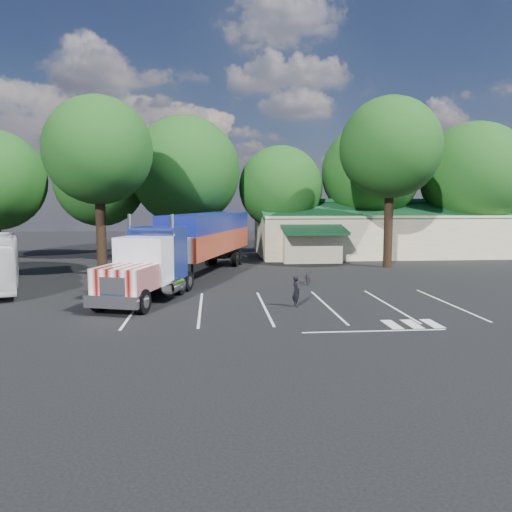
{
  "coord_description": "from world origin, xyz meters",
  "views": [
    {
      "loc": [
        -2.56,
        -30.42,
        5.28
      ],
      "look_at": [
        0.04,
        -0.65,
        2.0
      ],
      "focal_mm": 35.0,
      "sensor_mm": 36.0,
      "label": 1
    }
  ],
  "objects": [
    {
      "name": "bicycle",
      "position": [
        3.51,
        1.0,
        0.42
      ],
      "size": [
        0.77,
        1.66,
        0.84
      ],
      "primitive_type": "imported",
      "rotation": [
        0.0,
        0.0,
        -0.13
      ],
      "color": "black",
      "rests_on": "ground"
    },
    {
      "name": "tree_row_d",
      "position": [
        4.0,
        17.5,
        6.58
      ],
      "size": [
        8.0,
        8.0,
        10.6
      ],
      "color": "black",
      "rests_on": "ground"
    },
    {
      "name": "tree_row_f",
      "position": [
        23.0,
        16.8,
        7.79
      ],
      "size": [
        10.4,
        10.4,
        13.0
      ],
      "color": "black",
      "rests_on": "ground"
    },
    {
      "name": "tree_near_right",
      "position": [
        11.5,
        8.5,
        9.46
      ],
      "size": [
        8.0,
        8.0,
        13.5
      ],
      "color": "black",
      "rests_on": "ground"
    },
    {
      "name": "semi_truck",
      "position": [
        -3.72,
        3.92,
        2.6
      ],
      "size": [
        9.01,
        21.79,
        4.6
      ],
      "rotation": [
        0.0,
        0.0,
        -0.3
      ],
      "color": "black",
      "rests_on": "ground"
    },
    {
      "name": "event_hall",
      "position": [
        13.74,
        17.81,
        2.21
      ],
      "size": [
        24.2,
        14.12,
        5.55
      ],
      "color": "beige",
      "rests_on": "ground"
    },
    {
      "name": "ground",
      "position": [
        0.0,
        0.0,
        0.0
      ],
      "size": [
        120.0,
        120.0,
        0.0
      ],
      "primitive_type": "plane",
      "color": "black",
      "rests_on": "ground"
    },
    {
      "name": "tree_near_left",
      "position": [
        -10.5,
        6.0,
        8.81
      ],
      "size": [
        7.6,
        7.6,
        12.65
      ],
      "color": "black",
      "rests_on": "ground"
    },
    {
      "name": "tree_row_c",
      "position": [
        -5.0,
        16.2,
        8.04
      ],
      "size": [
        10.0,
        10.0,
        13.05
      ],
      "color": "black",
      "rests_on": "ground"
    },
    {
      "name": "tree_row_e",
      "position": [
        13.0,
        18.0,
        8.09
      ],
      "size": [
        9.6,
        9.6,
        12.9
      ],
      "color": "black",
      "rests_on": "ground"
    },
    {
      "name": "silver_sedan",
      "position": [
        5.0,
        14.0,
        0.67
      ],
      "size": [
        4.09,
        1.51,
        1.34
      ],
      "primitive_type": "imported",
      "rotation": [
        0.0,
        0.0,
        1.59
      ],
      "color": "#A7ABAF",
      "rests_on": "ground"
    },
    {
      "name": "tree_row_b",
      "position": [
        -13.0,
        17.8,
        7.13
      ],
      "size": [
        8.4,
        8.4,
        11.35
      ],
      "color": "black",
      "rests_on": "ground"
    },
    {
      "name": "woman",
      "position": [
        1.6,
        -6.0,
        0.79
      ],
      "size": [
        0.49,
        0.64,
        1.57
      ],
      "primitive_type": "imported",
      "rotation": [
        0.0,
        0.0,
        1.79
      ],
      "color": "black",
      "rests_on": "ground"
    }
  ]
}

